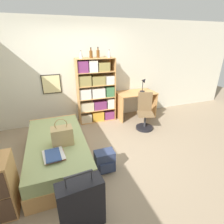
{
  "coord_description": "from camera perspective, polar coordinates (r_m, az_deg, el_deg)",
  "views": [
    {
      "loc": [
        -0.68,
        -2.84,
        2.1
      ],
      "look_at": [
        0.41,
        0.2,
        0.75
      ],
      "focal_mm": 28.0,
      "sensor_mm": 36.0,
      "label": 1
    }
  ],
  "objects": [
    {
      "name": "desk",
      "position": [
        5.01,
        7.71,
        3.84
      ],
      "size": [
        1.07,
        0.64,
        0.74
      ],
      "color": "tan",
      "rests_on": "ground_plane"
    },
    {
      "name": "ground_plane",
      "position": [
        3.6,
        -5.24,
        -13.15
      ],
      "size": [
        14.0,
        14.0,
        0.0
      ],
      "primitive_type": "plane",
      "color": "gray"
    },
    {
      "name": "bookcase",
      "position": [
        4.65,
        -5.33,
        6.42
      ],
      "size": [
        0.98,
        0.35,
        1.68
      ],
      "color": "tan",
      "rests_on": "ground_plane"
    },
    {
      "name": "backpack",
      "position": [
        3.09,
        -2.39,
        -15.76
      ],
      "size": [
        0.33,
        0.25,
        0.37
      ],
      "color": "#2D3856",
      "rests_on": "ground_plane"
    },
    {
      "name": "bottle_brown",
      "position": [
        4.43,
        -6.88,
        18.28
      ],
      "size": [
        0.08,
        0.08,
        0.25
      ],
      "color": "brown",
      "rests_on": "bookcase"
    },
    {
      "name": "bottle_blue",
      "position": [
        4.55,
        -0.97,
        18.26
      ],
      "size": [
        0.07,
        0.07,
        0.19
      ],
      "color": "#B7BCC1",
      "rests_on": "bookcase"
    },
    {
      "name": "bed",
      "position": [
        3.42,
        -17.32,
        -11.66
      ],
      "size": [
        1.0,
        2.02,
        0.47
      ],
      "color": "tan",
      "rests_on": "ground_plane"
    },
    {
      "name": "bottle_green",
      "position": [
        4.39,
        -10.12,
        17.73
      ],
      "size": [
        0.07,
        0.07,
        0.18
      ],
      "color": "#B7BCC1",
      "rests_on": "bookcase"
    },
    {
      "name": "desk_chair",
      "position": [
        4.45,
        10.65,
        -1.69
      ],
      "size": [
        0.5,
        0.5,
        0.91
      ],
      "color": "black",
      "rests_on": "ground_plane"
    },
    {
      "name": "desk_lamp",
      "position": [
        4.99,
        10.37,
        9.5
      ],
      "size": [
        0.19,
        0.14,
        0.4
      ],
      "color": "black",
      "rests_on": "desk"
    },
    {
      "name": "wall_back",
      "position": [
        4.68,
        -11.42,
        12.35
      ],
      "size": [
        10.0,
        0.09,
        2.6
      ],
      "color": "beige",
      "rests_on": "ground_plane"
    },
    {
      "name": "bottle_clear",
      "position": [
        4.56,
        -4.58,
        18.51
      ],
      "size": [
        0.08,
        0.08,
        0.25
      ],
      "color": "brown",
      "rests_on": "bookcase"
    },
    {
      "name": "book_stack_on_bed",
      "position": [
        2.82,
        -18.42,
        -13.32
      ],
      "size": [
        0.34,
        0.39,
        0.06
      ],
      "color": "#B2382D",
      "rests_on": "bed"
    },
    {
      "name": "suitcase",
      "position": [
        2.32,
        -9.99,
        -27.62
      ],
      "size": [
        0.54,
        0.27,
        0.79
      ],
      "color": "black",
      "rests_on": "ground_plane"
    },
    {
      "name": "handbag",
      "position": [
        3.03,
        -15.94,
        -7.42
      ],
      "size": [
        0.34,
        0.22,
        0.47
      ],
      "color": "tan",
      "rests_on": "bed"
    }
  ]
}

